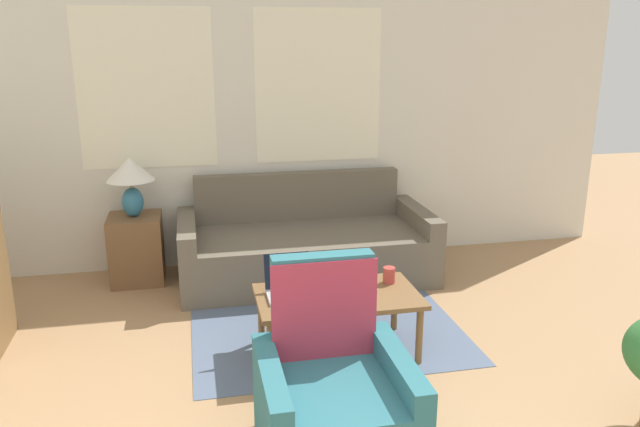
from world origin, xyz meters
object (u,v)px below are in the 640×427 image
Objects in this scene: cup_yellow at (389,275)px; tv_remote at (323,285)px; couch at (305,247)px; armchair at (333,403)px; table_lamp at (131,176)px; cup_navy at (349,279)px; snack_bowl at (356,294)px; coffee_table at (338,301)px; laptop at (289,286)px.

cup_yellow is 0.70× the size of tv_remote.
armchair is at bearing -97.31° from couch.
table_lamp is (-1.08, 2.52, 0.62)m from armchair.
cup_navy is 0.71× the size of tv_remote.
coffee_table is at bearing 144.90° from snack_bowl.
couch is at bearing -6.91° from table_lamp.
coffee_table is at bearing -162.37° from cup_yellow.
armchair is 0.92× the size of coffee_table.
cup_navy is at bearing -44.88° from table_lamp.
table_lamp reaches higher than tv_remote.
cup_yellow is at bearing -39.84° from table_lamp.
cup_navy is 0.18m from tv_remote.
coffee_table is 0.14m from snack_bowl.
cup_navy reaches higher than cup_yellow.
laptop is 0.26m from tv_remote.
laptop is 1.90× the size of tv_remote.
cup_yellow is at bearing -4.56° from tv_remote.
table_lamp reaches higher than coffee_table.
armchair is at bearing -104.71° from coffee_table.
coffee_table is 0.18m from cup_navy.
tv_remote is at bearing 175.44° from cup_yellow.
cup_yellow is (0.37, 0.12, 0.10)m from coffee_table.
armchair reaches higher than coffee_table.
table_lamp is at bearing 113.20° from armchair.
laptop is at bearing -173.34° from cup_navy.
cup_navy is at bearing 47.20° from coffee_table.
armchair is 1.15m from tv_remote.
table_lamp is at bearing 131.63° from snack_bowl.
table_lamp reaches higher than cup_navy.
armchair is 1.96× the size of table_lamp.
couch is at bearing 85.02° from tv_remote.
cup_navy reaches higher than coffee_table.
cup_navy is at bearing -87.39° from couch.
table_lamp reaches higher than cup_yellow.
coffee_table is at bearing -132.80° from cup_navy.
snack_bowl is (0.10, -0.07, 0.07)m from coffee_table.
armchair is at bearing -99.81° from tv_remote.
cup_navy is (0.40, 0.05, 0.00)m from laptop.
tv_remote is at bearing 111.68° from coffee_table.
cup_navy is at bearing 71.70° from armchair.
cup_navy is at bearing 88.75° from snack_bowl.
laptop reaches higher than tv_remote.
coffee_table is 0.32m from laptop.
coffee_table is at bearing -91.90° from couch.
table_lamp is 2.08m from cup_navy.
snack_bowl is at bearing -91.25° from cup_navy.
cup_yellow reaches higher than tv_remote.
snack_bowl is (0.36, 0.91, 0.16)m from armchair.
snack_bowl is at bearing -18.75° from laptop.
armchair is 8.85× the size of cup_yellow.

